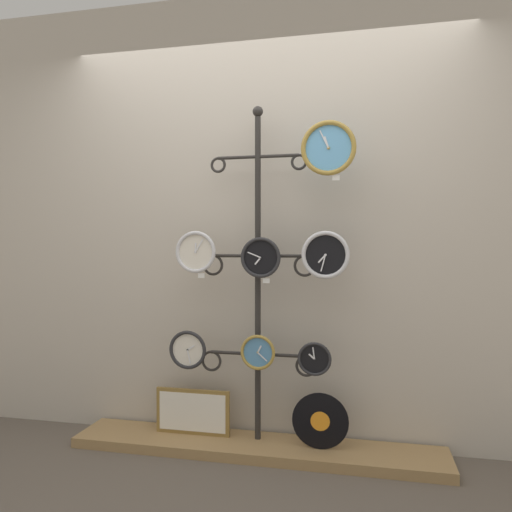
{
  "coord_description": "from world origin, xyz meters",
  "views": [
    {
      "loc": [
        0.64,
        -2.49,
        1.22
      ],
      "look_at": [
        0.0,
        0.36,
        1.16
      ],
      "focal_mm": 35.0,
      "sensor_mm": 36.0,
      "label": 1
    }
  ],
  "objects_px": {
    "clock_top_right": "(328,148)",
    "clock_bottom_center": "(258,352)",
    "display_stand": "(258,336)",
    "vinyl_record": "(320,421)",
    "clock_middle_left": "(196,252)",
    "clock_bottom_left": "(188,350)",
    "picture_frame": "(193,412)",
    "clock_middle_center": "(261,258)",
    "clock_middle_right": "(326,255)",
    "clock_bottom_right": "(315,359)"
  },
  "relations": [
    {
      "from": "clock_top_right",
      "to": "clock_bottom_center",
      "type": "xyz_separation_m",
      "value": [
        -0.41,
        0.02,
        -1.16
      ]
    },
    {
      "from": "display_stand",
      "to": "vinyl_record",
      "type": "distance_m",
      "value": 0.6
    },
    {
      "from": "clock_middle_left",
      "to": "vinyl_record",
      "type": "relative_size",
      "value": 0.78
    },
    {
      "from": "vinyl_record",
      "to": "clock_bottom_left",
      "type": "bearing_deg",
      "value": 179.98
    },
    {
      "from": "clock_bottom_left",
      "to": "picture_frame",
      "type": "relative_size",
      "value": 0.5
    },
    {
      "from": "clock_middle_center",
      "to": "clock_bottom_center",
      "type": "height_order",
      "value": "clock_middle_center"
    },
    {
      "from": "display_stand",
      "to": "clock_middle_right",
      "type": "height_order",
      "value": "display_stand"
    },
    {
      "from": "clock_middle_left",
      "to": "clock_bottom_center",
      "type": "bearing_deg",
      "value": 0.6
    },
    {
      "from": "vinyl_record",
      "to": "clock_middle_right",
      "type": "bearing_deg",
      "value": -9.62
    },
    {
      "from": "picture_frame",
      "to": "clock_middle_right",
      "type": "bearing_deg",
      "value": -4.32
    },
    {
      "from": "clock_middle_left",
      "to": "picture_frame",
      "type": "relative_size",
      "value": 0.53
    },
    {
      "from": "clock_middle_center",
      "to": "picture_frame",
      "type": "xyz_separation_m",
      "value": [
        -0.44,
        0.07,
        -0.95
      ]
    },
    {
      "from": "clock_middle_right",
      "to": "clock_bottom_left",
      "type": "xyz_separation_m",
      "value": [
        -0.82,
        0.0,
        -0.57
      ]
    },
    {
      "from": "display_stand",
      "to": "clock_bottom_left",
      "type": "relative_size",
      "value": 8.78
    },
    {
      "from": "clock_middle_center",
      "to": "clock_bottom_right",
      "type": "distance_m",
      "value": 0.65
    },
    {
      "from": "display_stand",
      "to": "clock_bottom_right",
      "type": "height_order",
      "value": "display_stand"
    },
    {
      "from": "clock_middle_center",
      "to": "display_stand",
      "type": "bearing_deg",
      "value": 112.75
    },
    {
      "from": "display_stand",
      "to": "clock_middle_right",
      "type": "bearing_deg",
      "value": -11.25
    },
    {
      "from": "display_stand",
      "to": "clock_bottom_left",
      "type": "distance_m",
      "value": 0.43
    },
    {
      "from": "clock_middle_center",
      "to": "clock_bottom_right",
      "type": "relative_size",
      "value": 1.23
    },
    {
      "from": "clock_middle_center",
      "to": "vinyl_record",
      "type": "relative_size",
      "value": 0.73
    },
    {
      "from": "vinyl_record",
      "to": "clock_top_right",
      "type": "bearing_deg",
      "value": -31.31
    },
    {
      "from": "clock_middle_left",
      "to": "clock_middle_center",
      "type": "height_order",
      "value": "clock_middle_left"
    },
    {
      "from": "display_stand",
      "to": "clock_top_right",
      "type": "relative_size",
      "value": 6.66
    },
    {
      "from": "display_stand",
      "to": "clock_middle_left",
      "type": "bearing_deg",
      "value": -166.6
    },
    {
      "from": "clock_middle_left",
      "to": "vinyl_record",
      "type": "distance_m",
      "value": 1.21
    },
    {
      "from": "clock_middle_left",
      "to": "vinyl_record",
      "type": "xyz_separation_m",
      "value": [
        0.74,
        0.01,
        -0.96
      ]
    },
    {
      "from": "clock_bottom_right",
      "to": "clock_middle_right",
      "type": "bearing_deg",
      "value": 18.1
    },
    {
      "from": "clock_bottom_left",
      "to": "display_stand",
      "type": "bearing_deg",
      "value": 10.43
    },
    {
      "from": "clock_middle_right",
      "to": "picture_frame",
      "type": "xyz_separation_m",
      "value": [
        -0.81,
        0.06,
        -0.97
      ]
    },
    {
      "from": "clock_bottom_left",
      "to": "picture_frame",
      "type": "bearing_deg",
      "value": 82.14
    },
    {
      "from": "clock_middle_right",
      "to": "clock_middle_left",
      "type": "bearing_deg",
      "value": -179.67
    },
    {
      "from": "clock_middle_left",
      "to": "clock_bottom_left",
      "type": "distance_m",
      "value": 0.59
    },
    {
      "from": "clock_middle_right",
      "to": "picture_frame",
      "type": "distance_m",
      "value": 1.27
    },
    {
      "from": "clock_middle_right",
      "to": "vinyl_record",
      "type": "relative_size",
      "value": 0.84
    },
    {
      "from": "clock_middle_right",
      "to": "clock_bottom_center",
      "type": "xyz_separation_m",
      "value": [
        -0.39,
        -0.0,
        -0.57
      ]
    },
    {
      "from": "picture_frame",
      "to": "clock_bottom_right",
      "type": "bearing_deg",
      "value": -6.07
    },
    {
      "from": "clock_top_right",
      "to": "clock_middle_left",
      "type": "distance_m",
      "value": 0.97
    },
    {
      "from": "clock_top_right",
      "to": "clock_bottom_center",
      "type": "bearing_deg",
      "value": 176.94
    },
    {
      "from": "clock_top_right",
      "to": "clock_bottom_center",
      "type": "relative_size",
      "value": 1.49
    },
    {
      "from": "clock_top_right",
      "to": "vinyl_record",
      "type": "relative_size",
      "value": 0.95
    },
    {
      "from": "clock_middle_right",
      "to": "clock_bottom_right",
      "type": "relative_size",
      "value": 1.42
    },
    {
      "from": "vinyl_record",
      "to": "clock_bottom_center",
      "type": "bearing_deg",
      "value": -179.2
    },
    {
      "from": "clock_middle_center",
      "to": "vinyl_record",
      "type": "distance_m",
      "value": 0.99
    },
    {
      "from": "clock_middle_left",
      "to": "clock_middle_right",
      "type": "relative_size",
      "value": 0.92
    },
    {
      "from": "clock_middle_right",
      "to": "vinyl_record",
      "type": "height_order",
      "value": "clock_middle_right"
    },
    {
      "from": "clock_middle_right",
      "to": "clock_bottom_left",
      "type": "bearing_deg",
      "value": 179.65
    },
    {
      "from": "clock_bottom_left",
      "to": "clock_top_right",
      "type": "bearing_deg",
      "value": -1.85
    },
    {
      "from": "clock_bottom_right",
      "to": "vinyl_record",
      "type": "xyz_separation_m",
      "value": [
        0.03,
        0.02,
        -0.36
      ]
    },
    {
      "from": "clock_bottom_left",
      "to": "clock_bottom_right",
      "type": "distance_m",
      "value": 0.76
    }
  ]
}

